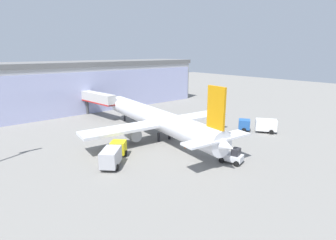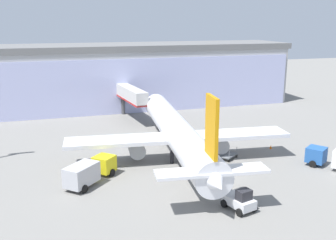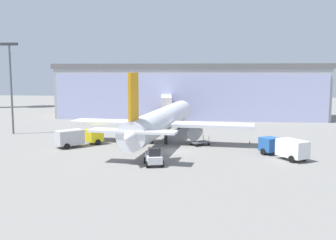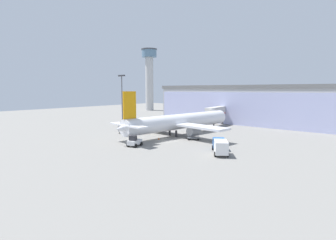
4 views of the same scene
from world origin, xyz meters
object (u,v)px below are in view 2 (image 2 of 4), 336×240
(baggage_cart, at_px, (228,155))
(pushback_tug, at_px, (240,201))
(catering_truck, at_px, (89,171))
(airplane, at_px, (177,133))
(safety_cone_nose, at_px, (197,176))
(safety_cone_wingtip, at_px, (271,147))
(jet_bridge, at_px, (130,95))

(baggage_cart, xyz_separation_m, pushback_tug, (-5.25, -13.72, 0.47))
(catering_truck, relative_size, baggage_cart, 2.13)
(airplane, distance_m, baggage_cart, 7.48)
(airplane, height_order, safety_cone_nose, airplane)
(safety_cone_nose, xyz_separation_m, safety_cone_wingtip, (14.13, 7.05, 0.00))
(catering_truck, relative_size, safety_cone_nose, 12.35)
(safety_cone_nose, relative_size, safety_cone_wingtip, 1.00)
(baggage_cart, distance_m, safety_cone_nose, 8.08)
(airplane, distance_m, catering_truck, 13.60)
(safety_cone_nose, bearing_deg, safety_cone_wingtip, 26.50)
(catering_truck, height_order, safety_cone_nose, catering_truck)
(catering_truck, xyz_separation_m, safety_cone_nose, (12.32, -2.15, -1.19))
(airplane, relative_size, safety_cone_nose, 69.57)
(baggage_cart, bearing_deg, catering_truck, 151.12)
(baggage_cart, xyz_separation_m, safety_cone_nose, (-6.36, -4.98, -0.23))
(safety_cone_nose, bearing_deg, airplane, 90.04)
(baggage_cart, xyz_separation_m, safety_cone_wingtip, (7.78, 2.06, -0.23))
(airplane, bearing_deg, safety_cone_wingtip, -86.14)
(airplane, bearing_deg, catering_truck, 119.72)
(safety_cone_wingtip, bearing_deg, safety_cone_nose, -153.50)
(baggage_cart, bearing_deg, airplane, 120.39)
(jet_bridge, distance_m, airplane, 22.31)
(catering_truck, distance_m, baggage_cart, 18.91)
(safety_cone_wingtip, bearing_deg, catering_truck, -169.50)
(safety_cone_nose, bearing_deg, catering_truck, 170.11)
(airplane, distance_m, safety_cone_nose, 8.21)
(baggage_cart, relative_size, safety_cone_wingtip, 5.81)
(airplane, relative_size, baggage_cart, 11.97)
(jet_bridge, bearing_deg, pushback_tug, 177.56)
(baggage_cart, height_order, safety_cone_wingtip, baggage_cart)
(catering_truck, bearing_deg, baggage_cart, -37.60)
(pushback_tug, height_order, safety_cone_nose, pushback_tug)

